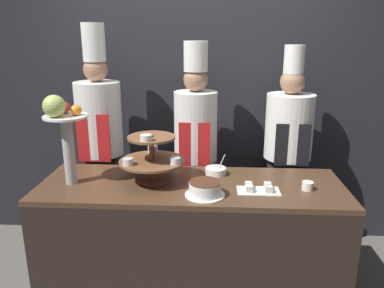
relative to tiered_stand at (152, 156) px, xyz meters
The scene contains 11 objects.
wall_back 1.02m from the tiered_stand, 73.99° to the left, with size 10.00×0.06×2.80m.
buffet_counter 0.67m from the tiered_stand, ahead, with size 2.05×0.69×0.87m.
tiered_stand is the anchor object (origin of this frame).
fruit_pedestal 0.61m from the tiered_stand, behind, with size 0.29×0.29×0.61m.
cake_round 0.44m from the tiered_stand, 29.65° to the right, with size 0.25×0.25×0.09m.
cup_white 1.04m from the tiered_stand, ahead, with size 0.07×0.07×0.05m.
cake_square_tray 0.73m from the tiered_stand, ahead, with size 0.27×0.15×0.05m.
serving_bowl_far 0.49m from the tiered_stand, 20.92° to the left, with size 0.15×0.15×0.15m.
chef_left 0.76m from the tiered_stand, 133.08° to the left, with size 0.37×0.37×1.92m.
chef_center_left 0.62m from the tiered_stand, 64.65° to the left, with size 0.34×0.34×1.79m.
chef_center_right 1.15m from the tiered_stand, 28.89° to the left, with size 0.37×0.37×1.76m.
Camera 1 is at (0.15, -2.00, 1.83)m, focal length 35.00 mm.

